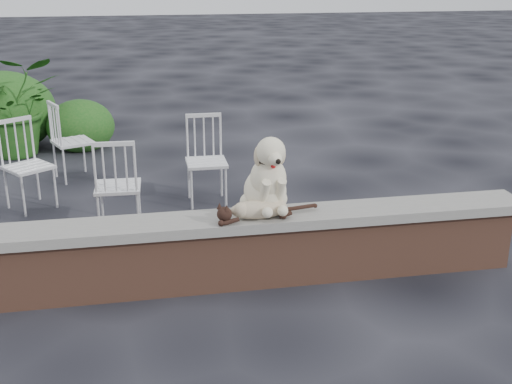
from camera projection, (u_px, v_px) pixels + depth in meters
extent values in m
plane|color=black|center=(150.00, 291.00, 5.10)|extent=(60.00, 60.00, 0.00)
cube|color=brown|center=(148.00, 262.00, 5.02)|extent=(6.00, 0.30, 0.50)
cube|color=slate|center=(146.00, 228.00, 4.92)|extent=(6.20, 0.40, 0.08)
imported|color=#195017|center=(15.00, 106.00, 8.55)|extent=(1.36, 1.23, 1.33)
ellipsoid|color=#195017|center=(4.00, 112.00, 8.96)|extent=(1.42, 1.30, 1.12)
ellipsoid|color=#195017|center=(81.00, 126.00, 8.91)|extent=(0.93, 0.85, 0.73)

